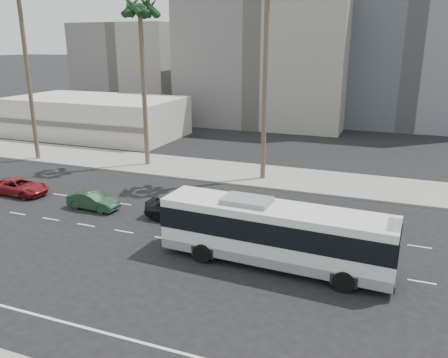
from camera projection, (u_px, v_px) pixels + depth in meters
The scene contains 11 objects.
ground at pixel (255, 254), 26.41m from camera, with size 700.00×700.00×0.00m, color black.
sidewalk_north at pixel (307, 180), 40.22m from camera, with size 120.00×7.00×0.15m, color gray.
commercial_low at pixel (96, 117), 59.21m from camera, with size 22.00×12.16×5.00m.
midrise_beige_west at pixel (269, 62), 68.09m from camera, with size 24.00×18.00×18.00m, color slate.
midrise_gray_center at pixel (414, 34), 66.29m from camera, with size 20.00×20.00×26.00m, color #545860.
midrise_beige_far at pixel (138, 67), 81.94m from camera, with size 18.00×16.00×15.00m, color slate.
city_bus at pixel (275, 232), 24.64m from camera, with size 12.90×3.47×3.67m.
car_a at pixel (181, 209), 31.20m from camera, with size 5.01×2.02×1.71m, color black.
car_b at pixel (93, 201), 33.34m from camera, with size 3.97×1.39×1.31m, color #1C3825.
car_c at pixel (20, 187), 36.54m from camera, with size 4.83×2.23×1.34m, color maroon.
palm_mid at pixel (140, 13), 41.20m from camera, with size 5.20×5.20×16.07m.
Camera 1 is at (6.91, -23.05, 11.89)m, focal length 36.19 mm.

